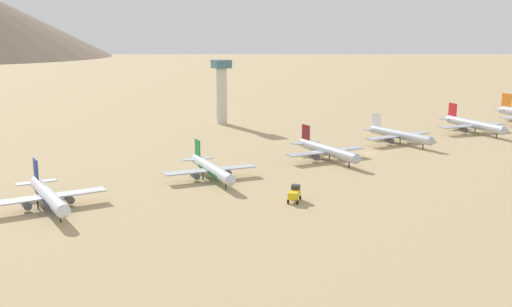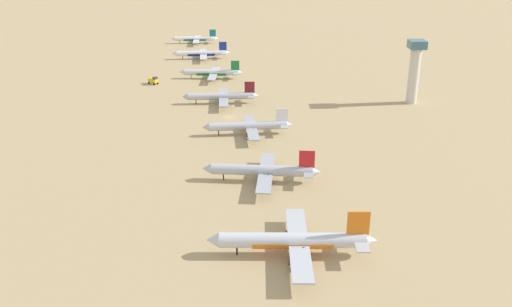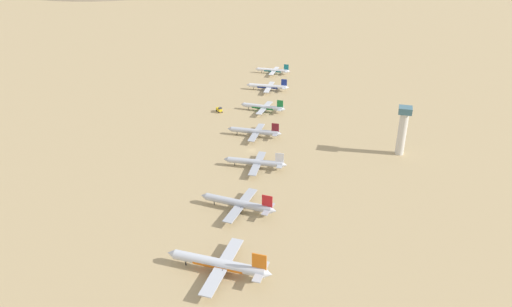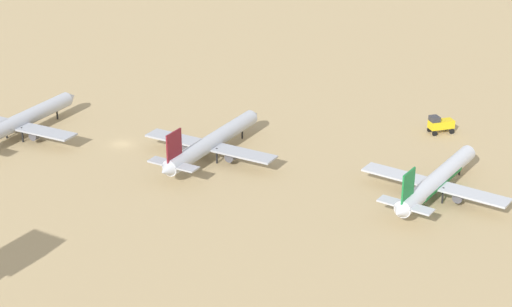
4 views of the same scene
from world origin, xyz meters
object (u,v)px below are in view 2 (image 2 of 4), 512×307
(parked_jet_1, at_px, (202,53))
(parked_jet_6, at_px, (294,241))
(parked_jet_4, at_px, (249,126))
(parked_jet_5, at_px, (263,171))
(parked_jet_0, at_px, (195,39))
(control_tower, at_px, (415,68))
(parked_jet_2, at_px, (212,73))
(service_truck, at_px, (153,80))
(parked_jet_3, at_px, (222,96))

(parked_jet_1, distance_m, parked_jet_6, 216.86)
(parked_jet_4, relative_size, parked_jet_5, 0.93)
(parked_jet_0, height_order, parked_jet_1, parked_jet_1)
(parked_jet_6, distance_m, control_tower, 140.24)
(parked_jet_2, relative_size, service_truck, 6.00)
(parked_jet_3, height_order, parked_jet_5, parked_jet_5)
(service_truck, distance_m, control_tower, 127.16)
(service_truck, bearing_deg, parked_jet_6, 109.99)
(parked_jet_6, bearing_deg, parked_jet_5, -81.84)
(parked_jet_0, relative_size, parked_jet_1, 0.92)
(parked_jet_0, xyz_separation_m, parked_jet_6, (-44.12, 259.59, 1.02))
(parked_jet_5, xyz_separation_m, service_truck, (51.47, -115.55, -1.58))
(parked_jet_2, bearing_deg, parked_jet_3, 98.57)
(parked_jet_3, height_order, parked_jet_6, parked_jet_6)
(parked_jet_6, bearing_deg, parked_jet_2, -80.39)
(parked_jet_6, height_order, service_truck, parked_jet_6)
(parked_jet_3, bearing_deg, parked_jet_2, -81.43)
(parked_jet_1, xyz_separation_m, parked_jet_3, (-14.84, 88.71, 0.06))
(parked_jet_2, relative_size, parked_jet_6, 0.79)
(parked_jet_3, relative_size, parked_jet_4, 0.99)
(parked_jet_0, bearing_deg, parked_jet_1, 99.06)
(parked_jet_2, bearing_deg, parked_jet_6, 99.61)
(parked_jet_3, xyz_separation_m, service_truck, (35.65, -33.40, -1.29))
(parked_jet_0, xyz_separation_m, control_tower, (-108.19, 135.40, 12.89))
(parked_jet_2, xyz_separation_m, control_tower, (-92.56, 44.14, 12.74))
(parked_jet_5, distance_m, service_truck, 126.50)
(parked_jet_1, distance_m, parked_jet_4, 131.36)
(parked_jet_6, bearing_deg, control_tower, -117.29)
(parked_jet_3, bearing_deg, control_tower, 179.45)
(parked_jet_2, bearing_deg, control_tower, 154.51)
(parked_jet_3, height_order, service_truck, parked_jet_3)
(parked_jet_0, distance_m, parked_jet_4, 177.77)
(parked_jet_0, distance_m, control_tower, 173.79)
(parked_jet_6, bearing_deg, service_truck, -70.01)
(parked_jet_1, distance_m, parked_jet_2, 46.15)
(parked_jet_1, height_order, parked_jet_2, parked_jet_1)
(parked_jet_6, relative_size, control_tower, 1.49)
(parked_jet_5, bearing_deg, parked_jet_0, -80.06)
(parked_jet_3, bearing_deg, parked_jet_6, 99.97)
(parked_jet_1, height_order, parked_jet_3, parked_jet_3)
(parked_jet_0, relative_size, parked_jet_4, 0.90)
(parked_jet_0, bearing_deg, service_truck, 82.40)
(parked_jet_3, xyz_separation_m, parked_jet_4, (-11.86, 39.90, 0.04))
(control_tower, bearing_deg, parked_jet_4, 27.79)
(service_truck, bearing_deg, parked_jet_2, -161.19)
(parked_jet_6, relative_size, service_truck, 7.64)
(service_truck, bearing_deg, parked_jet_5, 114.01)
(parked_jet_3, height_order, control_tower, control_tower)
(parked_jet_0, distance_m, parked_jet_1, 46.45)
(parked_jet_3, distance_m, parked_jet_6, 126.92)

